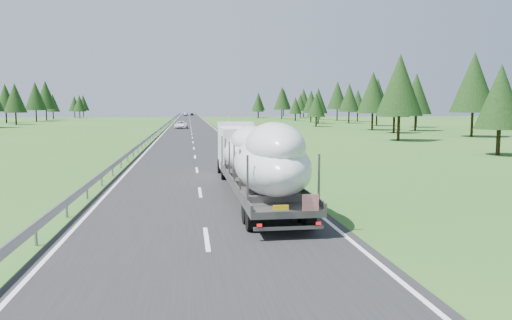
{
  "coord_description": "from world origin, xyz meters",
  "views": [
    {
      "loc": [
        -0.55,
        -15.97,
        4.31
      ],
      "look_at": [
        2.57,
        6.91,
        1.84
      ],
      "focal_mm": 35.0,
      "sensor_mm": 36.0,
      "label": 1
    }
  ],
  "objects": [
    {
      "name": "ground",
      "position": [
        0.0,
        0.0,
        0.0
      ],
      "size": [
        400.0,
        400.0,
        0.0
      ],
      "primitive_type": "plane",
      "color": "#29551C",
      "rests_on": "ground"
    },
    {
      "name": "road_surface",
      "position": [
        0.0,
        100.0,
        0.01
      ],
      "size": [
        10.0,
        400.0,
        0.02
      ],
      "primitive_type": "cube",
      "color": "black",
      "rests_on": "ground"
    },
    {
      "name": "guardrail",
      "position": [
        -5.3,
        99.94,
        0.6
      ],
      "size": [
        0.1,
        400.0,
        0.76
      ],
      "color": "slate",
      "rests_on": "ground"
    },
    {
      "name": "marker_posts",
      "position": [
        6.5,
        155.0,
        0.54
      ],
      "size": [
        0.13,
        350.08,
        1.0
      ],
      "color": "silver",
      "rests_on": "ground"
    },
    {
      "name": "highway_sign",
      "position": [
        7.2,
        80.0,
        1.81
      ],
      "size": [
        0.08,
        0.9,
        2.6
      ],
      "color": "slate",
      "rests_on": "ground"
    },
    {
      "name": "tree_line_right",
      "position": [
        39.66,
        86.17,
        6.84
      ],
      "size": [
        28.05,
        240.91,
        12.51
      ],
      "color": "black",
      "rests_on": "ground"
    },
    {
      "name": "boat_truck",
      "position": [
        2.57,
        7.28,
        2.03
      ],
      "size": [
        2.84,
        18.02,
        3.76
      ],
      "color": "white",
      "rests_on": "ground"
    },
    {
      "name": "distant_van",
      "position": [
        -1.92,
        84.57,
        0.72
      ],
      "size": [
        2.71,
        5.34,
        1.45
      ],
      "primitive_type": "imported",
      "rotation": [
        0.0,
        0.0,
        -0.06
      ],
      "color": "white",
      "rests_on": "ground"
    },
    {
      "name": "distant_car_dark",
      "position": [
        1.39,
        234.72,
        0.65
      ],
      "size": [
        1.8,
        3.93,
        1.31
      ],
      "primitive_type": "imported",
      "rotation": [
        0.0,
        0.0,
        0.07
      ],
      "color": "black",
      "rests_on": "ground"
    },
    {
      "name": "distant_car_blue",
      "position": [
        -1.69,
        224.34,
        0.78
      ],
      "size": [
        1.77,
        4.79,
        1.57
      ],
      "primitive_type": "imported",
      "rotation": [
        0.0,
        0.0,
        -0.02
      ],
      "color": "#181A45",
      "rests_on": "ground"
    }
  ]
}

